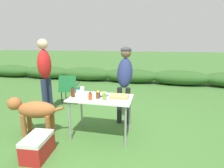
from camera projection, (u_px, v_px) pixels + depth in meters
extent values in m
plane|color=#3D6B2D|center=(101.00, 135.00, 3.26)|extent=(60.00, 60.00, 0.00)
ellipsoid|color=#2D5623|center=(12.00, 71.00, 8.77)|extent=(2.40, 0.90, 0.58)
ellipsoid|color=#2D5623|center=(47.00, 72.00, 8.34)|extent=(2.40, 0.90, 0.58)
ellipsoid|color=#2D5623|center=(87.00, 74.00, 7.92)|extent=(2.40, 0.90, 0.58)
ellipsoid|color=#2D5623|center=(131.00, 76.00, 7.49)|extent=(2.40, 0.90, 0.58)
ellipsoid|color=#2D5623|center=(180.00, 78.00, 7.06)|extent=(2.40, 0.90, 0.58)
cube|color=white|center=(101.00, 98.00, 3.09)|extent=(1.10, 0.64, 0.02)
cylinder|color=gray|center=(70.00, 121.00, 3.03)|extent=(0.04, 0.04, 0.71)
cylinder|color=gray|center=(125.00, 127.00, 2.82)|extent=(0.04, 0.04, 0.71)
cylinder|color=gray|center=(82.00, 110.00, 3.54)|extent=(0.04, 0.04, 0.71)
cylinder|color=gray|center=(130.00, 114.00, 3.33)|extent=(0.04, 0.04, 0.71)
cube|color=#9E9EA3|center=(119.00, 98.00, 3.04)|extent=(0.36, 0.27, 0.02)
cube|color=tan|center=(119.00, 96.00, 3.03)|extent=(0.32, 0.23, 0.04)
cylinder|color=white|center=(87.00, 95.00, 3.15)|extent=(0.26, 0.26, 0.04)
ellipsoid|color=#99B2CC|center=(103.00, 94.00, 3.19)|extent=(0.22, 0.22, 0.06)
cylinder|color=white|center=(82.00, 90.00, 3.34)|extent=(0.08, 0.08, 0.12)
cylinder|color=silver|center=(78.00, 92.00, 3.21)|extent=(0.07, 0.07, 0.10)
cone|color=#194793|center=(78.00, 89.00, 3.20)|extent=(0.06, 0.06, 0.03)
cylinder|color=olive|center=(104.00, 97.00, 2.94)|extent=(0.07, 0.07, 0.12)
cylinder|color=#D1CC47|center=(104.00, 93.00, 2.93)|extent=(0.06, 0.06, 0.02)
cylinder|color=brown|center=(98.00, 95.00, 3.02)|extent=(0.08, 0.08, 0.12)
cone|color=gold|center=(98.00, 91.00, 3.00)|extent=(0.06, 0.06, 0.03)
cylinder|color=#CC4214|center=(90.00, 96.00, 2.95)|extent=(0.07, 0.07, 0.12)
cone|color=black|center=(90.00, 92.00, 2.93)|extent=(0.06, 0.06, 0.03)
cylinder|color=#562314|center=(73.00, 93.00, 3.09)|extent=(0.07, 0.07, 0.16)
cone|color=black|center=(73.00, 87.00, 3.07)|extent=(0.06, 0.06, 0.04)
cylinder|color=black|center=(119.00, 105.00, 3.69)|extent=(0.10, 0.10, 0.78)
cylinder|color=black|center=(128.00, 106.00, 3.65)|extent=(0.10, 0.10, 0.78)
ellipsoid|color=navy|center=(125.00, 73.00, 3.62)|extent=(0.32, 0.45, 0.67)
sphere|color=brown|center=(126.00, 53.00, 3.64)|extent=(0.22, 0.22, 0.22)
ellipsoid|color=#333338|center=(126.00, 50.00, 3.63)|extent=(0.23, 0.23, 0.13)
cylinder|color=#232D4C|center=(45.00, 97.00, 4.13)|extent=(0.12, 0.12, 0.85)
cylinder|color=#232D4C|center=(50.00, 95.00, 4.33)|extent=(0.12, 0.12, 0.85)
ellipsoid|color=red|center=(44.00, 64.00, 4.05)|extent=(0.27, 0.38, 0.69)
sphere|color=#DBAD89|center=(43.00, 44.00, 3.94)|extent=(0.23, 0.23, 0.23)
cylinder|color=#9E5B2D|center=(48.00, 127.00, 3.14)|extent=(0.09, 0.09, 0.42)
cylinder|color=#9E5B2D|center=(52.00, 122.00, 3.34)|extent=(0.09, 0.09, 0.42)
cylinder|color=#9E5B2D|center=(24.00, 126.00, 3.17)|extent=(0.09, 0.09, 0.42)
cylinder|color=#9E5B2D|center=(29.00, 121.00, 3.36)|extent=(0.09, 0.09, 0.42)
ellipsoid|color=#9E5B2D|center=(37.00, 110.00, 3.19)|extent=(0.74, 0.42, 0.31)
sphere|color=#9E5B2D|center=(14.00, 104.00, 3.18)|extent=(0.24, 0.24, 0.24)
cone|color=#9E5B2D|center=(9.00, 102.00, 3.18)|extent=(0.20, 0.15, 0.17)
cylinder|color=#9E5B2D|center=(58.00, 109.00, 3.16)|extent=(0.23, 0.09, 0.12)
cube|color=#19602D|center=(70.00, 89.00, 4.95)|extent=(0.54, 0.54, 0.03)
cube|color=#19602D|center=(67.00, 84.00, 4.63)|extent=(0.48, 0.25, 0.44)
cylinder|color=black|center=(62.00, 98.00, 4.81)|extent=(0.02, 0.02, 0.38)
cylinder|color=black|center=(76.00, 98.00, 4.80)|extent=(0.02, 0.02, 0.38)
cylinder|color=black|center=(66.00, 94.00, 5.20)|extent=(0.02, 0.02, 0.38)
cylinder|color=black|center=(79.00, 94.00, 5.19)|extent=(0.02, 0.02, 0.38)
cylinder|color=black|center=(62.00, 83.00, 4.92)|extent=(0.11, 0.41, 0.02)
cylinder|color=black|center=(78.00, 83.00, 4.91)|extent=(0.11, 0.41, 0.02)
cube|color=#B21E1E|center=(38.00, 148.00, 2.62)|extent=(0.36, 0.51, 0.28)
cube|color=silver|center=(37.00, 138.00, 2.58)|extent=(0.36, 0.51, 0.06)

